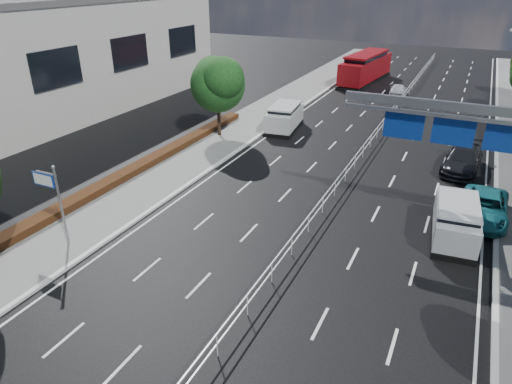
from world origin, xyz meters
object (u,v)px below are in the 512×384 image
at_px(toilet_sign, 51,191).
at_px(overhead_gantry, 470,129).
at_px(red_bus, 366,67).
at_px(near_car_silver, 398,90).
at_px(near_car_dark, 373,64).
at_px(parked_car_teal, 485,207).
at_px(white_minivan, 285,118).
at_px(parked_car_dark, 463,159).
at_px(silver_minivan, 456,221).

xyz_separation_m(toilet_sign, overhead_gantry, (17.69, 10.05, 2.66)).
relative_size(red_bus, near_car_silver, 2.84).
height_order(near_car_dark, parked_car_teal, near_car_dark).
distance_m(toilet_sign, near_car_silver, 39.66).
bearing_deg(near_car_dark, parked_car_teal, 114.80).
bearing_deg(near_car_dark, white_minivan, 92.87).
xyz_separation_m(near_car_dark, parked_car_dark, (13.77, -33.99, 0.07)).
relative_size(red_bus, near_car_dark, 2.74).
distance_m(red_bus, near_car_dark, 9.10).
distance_m(silver_minivan, parked_car_teal, 3.20).
height_order(toilet_sign, overhead_gantry, overhead_gantry).
height_order(overhead_gantry, red_bus, overhead_gantry).
distance_m(white_minivan, parked_car_teal, 18.98).
xyz_separation_m(silver_minivan, parked_car_dark, (-0.21, 9.89, -0.20)).
relative_size(overhead_gantry, near_car_silver, 2.39).
bearing_deg(red_bus, near_car_dark, 102.21).
distance_m(overhead_gantry, white_minivan, 19.37).
xyz_separation_m(near_car_silver, silver_minivan, (7.95, -29.22, 0.27)).
bearing_deg(silver_minivan, white_minivan, 133.52).
relative_size(near_car_silver, near_car_dark, 0.97).
bearing_deg(near_car_dark, silver_minivan, 111.97).
relative_size(white_minivan, red_bus, 0.44).
height_order(near_car_silver, parked_car_dark, parked_car_dark).
relative_size(silver_minivan, parked_car_dark, 0.92).
relative_size(toilet_sign, near_car_silver, 1.01).
bearing_deg(red_bus, near_car_silver, -42.71).
height_order(toilet_sign, near_car_silver, toilet_sign).
bearing_deg(silver_minivan, parked_car_dark, 85.96).
relative_size(red_bus, parked_car_teal, 2.36).
bearing_deg(overhead_gantry, parked_car_dark, 89.98).
relative_size(overhead_gantry, silver_minivan, 2.03).
distance_m(toilet_sign, near_car_dark, 53.18).
height_order(parked_car_teal, parked_car_dark, parked_car_dark).
distance_m(red_bus, parked_car_dark, 28.11).
distance_m(overhead_gantry, parked_car_teal, 5.49).
height_order(overhead_gantry, near_car_dark, overhead_gantry).
xyz_separation_m(white_minivan, red_bus, (1.78, 21.98, 0.77)).
distance_m(near_car_dark, parked_car_teal, 43.76).
xyz_separation_m(near_car_dark, silver_minivan, (13.99, -43.88, 0.27)).
xyz_separation_m(overhead_gantry, parked_car_dark, (0.00, 8.95, -4.80)).
relative_size(overhead_gantry, parked_car_dark, 1.85).
height_order(near_car_silver, parked_car_teal, near_car_silver).
relative_size(white_minivan, parked_car_dark, 0.97).
distance_m(near_car_silver, near_car_dark, 15.85).
xyz_separation_m(overhead_gantry, silver_minivan, (0.21, -0.94, -4.61)).
height_order(near_car_dark, silver_minivan, silver_minivan).
xyz_separation_m(overhead_gantry, parked_car_teal, (1.56, 1.95, -4.89)).
bearing_deg(overhead_gantry, parked_car_teal, 51.31).
bearing_deg(parked_car_dark, toilet_sign, -128.23).
bearing_deg(toilet_sign, near_car_dark, 85.77).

